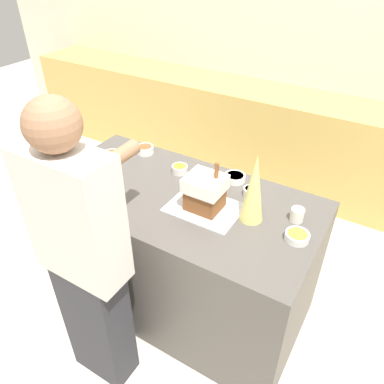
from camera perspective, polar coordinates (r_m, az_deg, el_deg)
The scene contains 16 objects.
ground_plane at distance 2.85m, azimuth -1.79°, elevation -15.65°, with size 12.00×12.00×0.00m, color beige.
wall_back at distance 3.90m, azimuth 16.41°, elevation 20.40°, with size 8.00×0.05×2.60m.
back_cabinet_block at distance 3.88m, azimuth 12.96°, elevation 7.73°, with size 6.00×0.60×0.95m.
kitchen_island at distance 2.51m, azimuth -1.98°, elevation -9.03°, with size 1.68×0.85×0.92m.
baking_tray at distance 2.11m, azimuth 1.93°, elevation -2.42°, with size 0.40×0.30×0.01m.
gingerbread_house at distance 2.04m, azimuth 2.00°, elevation 0.04°, with size 0.21×0.19×0.29m.
decorative_tree at distance 1.95m, azimuth 9.43°, elevation 0.57°, with size 0.13×0.13×0.40m.
candy_bowl_beside_tree at distance 2.41m, azimuth -1.89°, elevation 3.56°, with size 0.10×0.10×0.05m.
candy_bowl_near_tray_left at distance 2.35m, azimuth 6.54°, elevation 2.23°, with size 0.13×0.13×0.04m.
candy_bowl_far_left at distance 2.23m, azimuth 9.00°, elevation 0.08°, with size 0.09×0.09×0.05m.
candy_bowl_front_corner at distance 2.66m, azimuth -7.17°, elevation 6.47°, with size 0.12×0.12×0.05m.
candy_bowl_center_rear at distance 1.97m, azimuth 15.73°, elevation -6.51°, with size 0.12×0.12×0.04m.
candy_bowl_near_tray_right at distance 2.61m, azimuth -12.09°, elevation 5.38°, with size 0.13×0.13×0.05m.
candy_bowl_far_right at distance 2.60m, azimuth -16.06°, elevation 4.53°, with size 0.14×0.14×0.04m.
mug at distance 2.08m, azimuth 15.74°, elevation -3.36°, with size 0.07×0.07×0.08m.
person at distance 1.92m, azimuth -16.00°, elevation -9.99°, with size 0.45×0.56×1.72m.
Camera 1 is at (1.00, -1.50, 2.20)m, focal length 35.00 mm.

